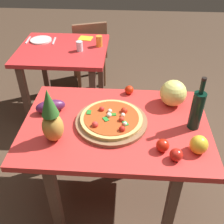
% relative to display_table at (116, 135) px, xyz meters
% --- Properties ---
extents(ground_plane, '(10.00, 10.00, 0.00)m').
position_rel_display_table_xyz_m(ground_plane, '(0.00, 0.00, -0.68)').
color(ground_plane, '#4C3828').
extents(display_table, '(1.21, 0.83, 0.78)m').
position_rel_display_table_xyz_m(display_table, '(0.00, 0.00, 0.00)').
color(display_table, brown).
rests_on(display_table, ground_plane).
extents(background_table, '(0.88, 0.78, 0.78)m').
position_rel_display_table_xyz_m(background_table, '(-0.60, 1.13, -0.03)').
color(background_table, brown).
rests_on(background_table, ground_plane).
extents(dining_chair, '(0.51, 0.51, 0.85)m').
position_rel_display_table_xyz_m(dining_chair, '(-0.43, 1.75, -0.19)').
color(dining_chair, brown).
rests_on(dining_chair, ground_plane).
extents(pizza_board, '(0.47, 0.47, 0.02)m').
position_rel_display_table_xyz_m(pizza_board, '(-0.03, 0.00, 0.11)').
color(pizza_board, brown).
rests_on(pizza_board, display_table).
extents(pizza, '(0.40, 0.40, 0.06)m').
position_rel_display_table_xyz_m(pizza, '(-0.03, 0.00, 0.14)').
color(pizza, tan).
rests_on(pizza, pizza_board).
extents(wine_bottle, '(0.08, 0.08, 0.36)m').
position_rel_display_table_xyz_m(wine_bottle, '(0.50, -0.00, 0.24)').
color(wine_bottle, black).
rests_on(wine_bottle, display_table).
extents(pineapple_left, '(0.13, 0.13, 0.36)m').
position_rel_display_table_xyz_m(pineapple_left, '(-0.36, -0.17, 0.26)').
color(pineapple_left, '#B48637').
rests_on(pineapple_left, display_table).
extents(melon, '(0.18, 0.18, 0.18)m').
position_rel_display_table_xyz_m(melon, '(0.39, 0.24, 0.19)').
color(melon, '#DDD96D').
rests_on(melon, display_table).
extents(bell_pepper, '(0.10, 0.10, 0.11)m').
position_rel_display_table_xyz_m(bell_pepper, '(0.48, -0.22, 0.15)').
color(bell_pepper, yellow).
rests_on(bell_pepper, display_table).
extents(eggplant, '(0.22, 0.16, 0.09)m').
position_rel_display_table_xyz_m(eggplant, '(-0.45, 0.09, 0.15)').
color(eggplant, '#4E1E47').
rests_on(eggplant, display_table).
extents(tomato_by_bottle, '(0.08, 0.08, 0.08)m').
position_rel_display_table_xyz_m(tomato_by_bottle, '(0.28, -0.22, 0.14)').
color(tomato_by_bottle, red).
rests_on(tomato_by_bottle, display_table).
extents(tomato_beside_pepper, '(0.07, 0.07, 0.07)m').
position_rel_display_table_xyz_m(tomato_beside_pepper, '(0.08, 0.36, 0.14)').
color(tomato_beside_pepper, red).
rests_on(tomato_beside_pepper, display_table).
extents(tomato_near_board, '(0.07, 0.07, 0.07)m').
position_rel_display_table_xyz_m(tomato_near_board, '(0.35, -0.29, 0.14)').
color(tomato_near_board, red).
rests_on(tomato_near_board, display_table).
extents(drinking_glass_juice, '(0.06, 0.06, 0.11)m').
position_rel_display_table_xyz_m(drinking_glass_juice, '(-0.23, 1.20, 0.16)').
color(drinking_glass_juice, orange).
rests_on(drinking_glass_juice, background_table).
extents(drinking_glass_water, '(0.06, 0.06, 0.10)m').
position_rel_display_table_xyz_m(drinking_glass_water, '(-0.41, 1.08, 0.15)').
color(drinking_glass_water, silver).
rests_on(drinking_glass_water, background_table).
extents(dinner_plate, '(0.22, 0.22, 0.02)m').
position_rel_display_table_xyz_m(dinner_plate, '(-0.86, 1.30, 0.11)').
color(dinner_plate, white).
rests_on(dinner_plate, background_table).
extents(fork_utensil, '(0.03, 0.18, 0.01)m').
position_rel_display_table_xyz_m(fork_utensil, '(-1.00, 1.30, 0.11)').
color(fork_utensil, silver).
rests_on(fork_utensil, background_table).
extents(knife_utensil, '(0.03, 0.18, 0.01)m').
position_rel_display_table_xyz_m(knife_utensil, '(-0.72, 1.30, 0.11)').
color(knife_utensil, silver).
rests_on(knife_utensil, background_table).
extents(napkin_folded, '(0.16, 0.14, 0.01)m').
position_rel_display_table_xyz_m(napkin_folded, '(-0.40, 1.39, 0.10)').
color(napkin_folded, yellow).
rests_on(napkin_folded, background_table).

